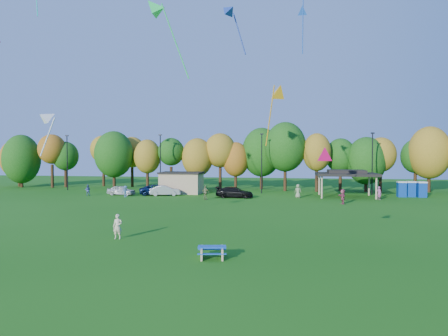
% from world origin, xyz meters
% --- Properties ---
extents(ground, '(160.00, 160.00, 0.00)m').
position_xyz_m(ground, '(0.00, 0.00, 0.00)').
color(ground, '#19600F').
rests_on(ground, ground).
extents(tree_line, '(93.57, 10.55, 11.15)m').
position_xyz_m(tree_line, '(-1.03, 45.51, 5.91)').
color(tree_line, black).
rests_on(tree_line, ground).
extents(lamp_posts, '(64.50, 0.25, 9.09)m').
position_xyz_m(lamp_posts, '(2.00, 40.00, 4.90)').
color(lamp_posts, black).
rests_on(lamp_posts, ground).
extents(utility_building, '(6.30, 4.30, 3.25)m').
position_xyz_m(utility_building, '(-10.00, 38.00, 1.64)').
color(utility_building, tan).
rests_on(utility_building, ground).
extents(pavilion, '(8.20, 6.20, 3.77)m').
position_xyz_m(pavilion, '(14.00, 37.00, 3.23)').
color(pavilion, tan).
rests_on(pavilion, ground).
extents(porta_potties, '(3.75, 1.57, 2.18)m').
position_xyz_m(porta_potties, '(22.90, 38.24, 1.10)').
color(porta_potties, '#0B3896').
rests_on(porta_potties, ground).
extents(picnic_table, '(1.83, 1.61, 0.70)m').
position_xyz_m(picnic_table, '(1.93, 1.70, 0.41)').
color(picnic_table, tan).
rests_on(picnic_table, ground).
extents(kite_flyer, '(0.70, 0.52, 1.75)m').
position_xyz_m(kite_flyer, '(-5.65, 5.75, 0.87)').
color(kite_flyer, beige).
rests_on(kite_flyer, ground).
extents(car_a, '(4.25, 2.09, 1.40)m').
position_xyz_m(car_a, '(-17.96, 34.06, 0.70)').
color(car_a, silver).
rests_on(car_a, ground).
extents(car_b, '(4.63, 2.66, 1.44)m').
position_xyz_m(car_b, '(-11.48, 34.52, 0.72)').
color(car_b, '#ABACB1').
rests_on(car_b, ground).
extents(car_c, '(5.77, 3.62, 1.49)m').
position_xyz_m(car_c, '(-12.67, 35.04, 0.74)').
color(car_c, '#0C1D4A').
rests_on(car_c, ground).
extents(car_d, '(5.18, 2.26, 1.48)m').
position_xyz_m(car_d, '(-1.24, 33.46, 0.74)').
color(car_d, black).
rests_on(car_d, ground).
extents(far_person_0, '(0.70, 0.76, 1.74)m').
position_xyz_m(far_person_0, '(17.78, 34.14, 0.87)').
color(far_person_0, '#AF5295').
rests_on(far_person_0, ground).
extents(far_person_1, '(0.94, 1.76, 1.81)m').
position_xyz_m(far_person_1, '(12.47, 28.56, 0.91)').
color(far_person_1, '#9F425B').
rests_on(far_person_1, ground).
extents(far_person_2, '(1.13, 1.14, 1.58)m').
position_xyz_m(far_person_2, '(-16.25, 31.59, 0.79)').
color(far_person_2, teal).
rests_on(far_person_2, ground).
extents(far_person_3, '(0.94, 0.63, 1.86)m').
position_xyz_m(far_person_3, '(7.34, 34.62, 0.93)').
color(far_person_3, gray).
rests_on(far_person_3, ground).
extents(far_person_4, '(0.94, 0.85, 1.56)m').
position_xyz_m(far_person_4, '(-22.54, 32.80, 0.78)').
color(far_person_4, '#435095').
rests_on(far_person_4, ground).
extents(far_person_5, '(1.18, 0.79, 1.86)m').
position_xyz_m(far_person_5, '(-4.64, 30.39, 0.93)').
color(far_person_5, '#7E8551').
rests_on(far_person_5, ground).
extents(kite_0, '(1.30, 3.73, 6.40)m').
position_xyz_m(kite_0, '(7.63, 29.33, 23.42)').
color(kite_0, blue).
extents(kite_2, '(2.56, 1.99, 4.44)m').
position_xyz_m(kite_2, '(0.98, 13.06, 18.02)').
color(kite_2, navy).
extents(kite_5, '(4.48, 1.76, 7.52)m').
position_xyz_m(kite_5, '(-5.78, 13.77, 18.97)').
color(kite_5, '#1CD64C').
extents(kite_10, '(1.82, 1.93, 3.44)m').
position_xyz_m(kite_10, '(-10.48, 5.30, 8.53)').
color(kite_10, white).
extents(kite_12, '(2.07, 3.30, 5.52)m').
position_xyz_m(kite_12, '(5.30, 13.20, 11.20)').
color(kite_12, orange).
extents(kite_14, '(1.07, 1.37, 1.28)m').
position_xyz_m(kite_14, '(8.23, 2.58, 6.05)').
color(kite_14, '#D30B61').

